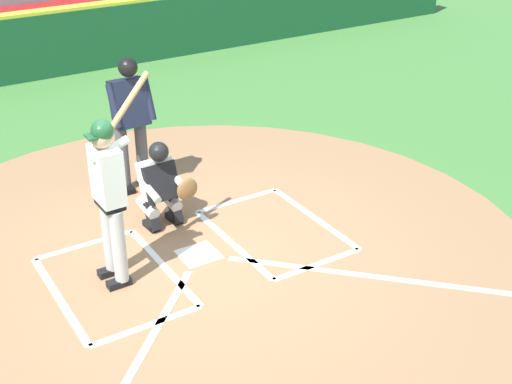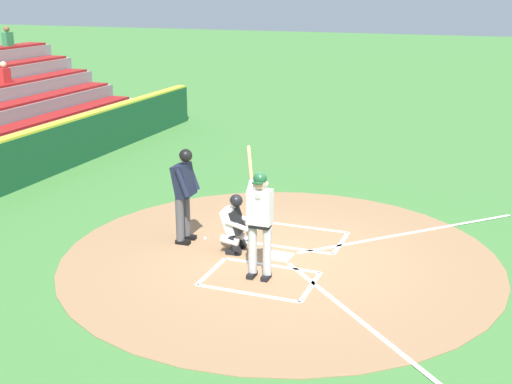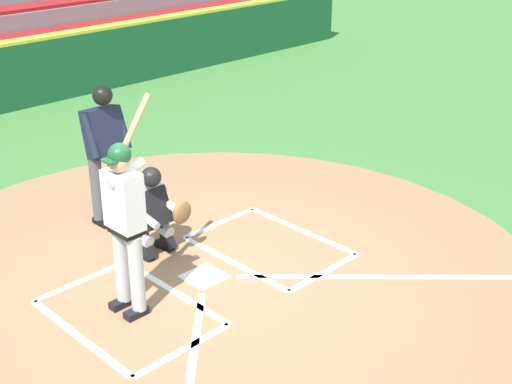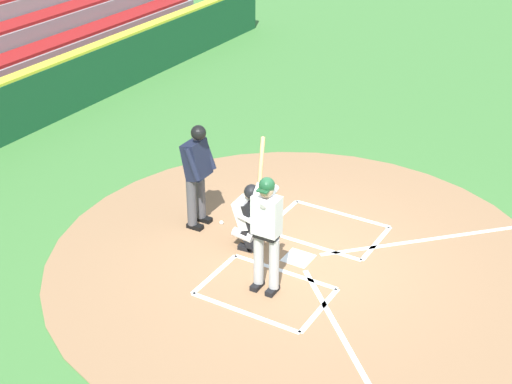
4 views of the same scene
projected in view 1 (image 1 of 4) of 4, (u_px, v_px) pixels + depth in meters
The scene contains 8 objects.
ground_plane at pixel (199, 255), 8.14m from camera, with size 120.00×120.00×0.00m, color #427A38.
dirt_circle at pixel (199, 255), 8.14m from camera, with size 8.00×8.00×0.01m, color #99704C.
home_plate_and_chalk at pixel (237, 292), 7.47m from camera, with size 7.93×4.91×0.01m.
batter at pixel (109, 190), 7.21m from camera, with size 0.92×0.72×2.13m.
catcher at pixel (161, 183), 8.49m from camera, with size 0.62×0.61×1.13m.
plate_umpire at pixel (130, 115), 9.15m from camera, with size 0.59×0.42×1.86m.
baseball at pixel (160, 192), 9.49m from camera, with size 0.07×0.07×0.07m, color white.
backstop_wall at pixel (16, 48), 13.50m from camera, with size 22.00×0.36×1.31m.
Camera 1 is at (3.08, 6.20, 4.40)m, focal length 49.29 mm.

